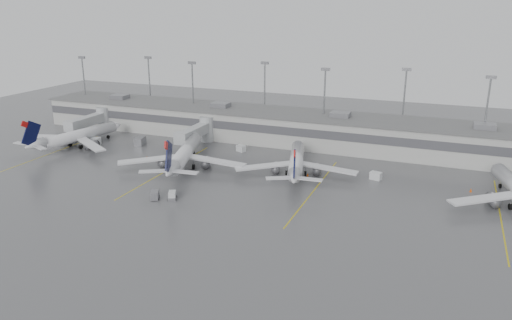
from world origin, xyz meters
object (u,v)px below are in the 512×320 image
at_px(jet_mid_left, 184,154).
at_px(baggage_tug, 172,196).
at_px(jet_mid_right, 296,162).
at_px(jet_far_left, 76,136).

height_order(jet_mid_left, baggage_tug, jet_mid_left).
height_order(jet_mid_left, jet_mid_right, jet_mid_left).
bearing_deg(jet_far_left, baggage_tug, -17.16).
xyz_separation_m(jet_far_left, jet_mid_right, (61.15, 0.43, -0.06)).
relative_size(jet_far_left, jet_mid_left, 0.96).
bearing_deg(jet_mid_left, jet_far_left, 154.84).
height_order(jet_far_left, jet_mid_right, jet_far_left).
bearing_deg(jet_mid_right, baggage_tug, -143.71).
bearing_deg(baggage_tug, jet_mid_left, 87.28).
bearing_deg(jet_mid_right, jet_mid_left, 176.41).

